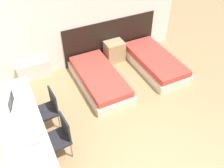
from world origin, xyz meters
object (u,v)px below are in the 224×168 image
object	(u,v)px
chair_near_notebook	(59,136)
laptop	(16,104)
nightstand	(114,51)
bed_near_door	(155,62)
chair_near_laptop	(48,108)
bed_near_window	(99,79)

from	to	relation	value
chair_near_notebook	laptop	world-z (taller)	laptop
nightstand	laptop	world-z (taller)	laptop
bed_near_door	chair_near_laptop	bearing A→B (deg)	-166.73
bed_near_door	chair_near_laptop	size ratio (longest dim) A/B	2.27
bed_near_window	laptop	world-z (taller)	laptop
bed_near_window	nightstand	distance (m)	1.12
bed_near_window	chair_near_laptop	xyz separation A→B (m)	(-1.40, -0.71, 0.30)
nightstand	chair_near_laptop	xyz separation A→B (m)	(-2.20, -1.49, 0.20)
chair_near_laptop	laptop	size ratio (longest dim) A/B	2.54
bed_near_window	laptop	bearing A→B (deg)	-160.78
bed_near_window	chair_near_laptop	distance (m)	1.60
chair_near_notebook	bed_near_window	bearing A→B (deg)	41.11
bed_near_window	bed_near_door	size ratio (longest dim) A/B	1.00
laptop	bed_near_window	bearing A→B (deg)	17.78
bed_near_window	nightstand	world-z (taller)	nightstand
chair_near_notebook	laptop	bearing A→B (deg)	119.25
bed_near_door	nightstand	world-z (taller)	nightstand
bed_near_window	nightstand	size ratio (longest dim) A/B	3.53
nightstand	chair_near_notebook	world-z (taller)	chair_near_notebook
bed_near_window	bed_near_door	world-z (taller)	same
bed_near_window	chair_near_laptop	bearing A→B (deg)	-153.27
bed_near_window	laptop	distance (m)	2.14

